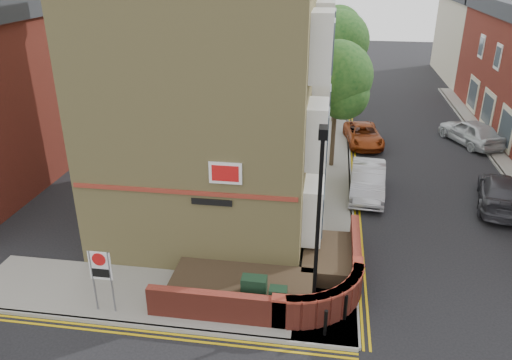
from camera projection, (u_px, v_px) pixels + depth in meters
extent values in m
plane|color=black|center=(257.00, 340.00, 15.03)|extent=(120.00, 120.00, 0.00)
cube|color=gray|center=(162.00, 297.00, 16.84)|extent=(13.00, 3.00, 0.12)
cube|color=gray|center=(332.00, 153.00, 29.15)|extent=(2.00, 32.00, 0.12)
cube|color=gray|center=(146.00, 326.00, 15.49)|extent=(13.00, 0.15, 0.12)
cube|color=gray|center=(349.00, 154.00, 29.02)|extent=(0.15, 32.00, 0.12)
cube|color=gray|center=(510.00, 184.00, 25.21)|extent=(0.15, 40.00, 0.12)
cube|color=gold|center=(143.00, 333.00, 15.28)|extent=(13.00, 0.28, 0.01)
cube|color=gold|center=(353.00, 155.00, 29.00)|extent=(0.28, 32.00, 0.01)
cube|color=tan|center=(214.00, 89.00, 20.35)|extent=(8.00, 10.00, 11.00)
cube|color=maroon|center=(182.00, 192.00, 16.76)|extent=(7.80, 0.06, 0.15)
cube|color=white|center=(225.00, 173.00, 16.21)|extent=(1.10, 0.05, 0.75)
cube|color=black|center=(212.00, 202.00, 16.73)|extent=(1.40, 0.04, 0.22)
cylinder|color=black|center=(317.00, 234.00, 14.61)|extent=(0.12, 0.12, 6.00)
cylinder|color=black|center=(313.00, 306.00, 15.68)|extent=(0.20, 0.20, 0.80)
cube|color=black|center=(323.00, 132.00, 13.32)|extent=(0.25, 0.50, 0.30)
cube|color=black|center=(254.00, 293.00, 15.95)|extent=(0.80, 0.45, 1.20)
cube|color=black|center=(278.00, 303.00, 15.59)|extent=(0.55, 0.40, 1.10)
cylinder|color=black|center=(325.00, 323.00, 14.88)|extent=(0.11, 0.11, 0.90)
cylinder|color=black|center=(345.00, 308.00, 15.52)|extent=(0.11, 0.11, 0.90)
cylinder|color=slate|center=(94.00, 281.00, 15.71)|extent=(0.06, 0.06, 2.20)
cylinder|color=slate|center=(112.00, 283.00, 15.63)|extent=(0.06, 0.06, 2.20)
cube|color=white|center=(100.00, 266.00, 15.42)|extent=(0.72, 0.04, 1.00)
cylinder|color=red|center=(99.00, 259.00, 15.29)|extent=(0.44, 0.02, 0.44)
cube|color=#B5AF95|center=(474.00, 40.00, 45.86)|extent=(5.00, 12.00, 7.00)
cylinder|color=#382B1E|center=(334.00, 125.00, 26.39)|extent=(0.24, 0.24, 4.55)
sphere|color=#174719|center=(337.00, 76.00, 25.33)|extent=(3.64, 3.64, 3.64)
sphere|color=#174719|center=(344.00, 94.00, 25.35)|extent=(2.60, 2.60, 2.60)
sphere|color=#174719|center=(331.00, 83.00, 25.91)|extent=(2.86, 2.86, 2.86)
cylinder|color=#382B1E|center=(335.00, 85.00, 33.50)|extent=(0.24, 0.24, 5.04)
sphere|color=#174719|center=(338.00, 41.00, 32.32)|extent=(4.03, 4.03, 4.03)
sphere|color=#174719|center=(343.00, 57.00, 32.38)|extent=(2.88, 2.88, 2.88)
sphere|color=#174719|center=(333.00, 48.00, 32.93)|extent=(3.17, 3.17, 3.17)
cylinder|color=#382B1E|center=(336.00, 64.00, 40.77)|extent=(0.24, 0.24, 4.76)
sphere|color=#174719|center=(338.00, 30.00, 39.66)|extent=(3.81, 3.81, 3.81)
sphere|color=#174719|center=(342.00, 42.00, 39.69)|extent=(2.72, 2.72, 2.72)
sphere|color=#174719|center=(334.00, 35.00, 40.25)|extent=(2.99, 2.99, 2.99)
cylinder|color=black|center=(340.00, 88.00, 36.53)|extent=(0.10, 0.10, 3.20)
imported|color=black|center=(342.00, 59.00, 35.67)|extent=(0.20, 0.16, 1.00)
imported|color=#A4A5AC|center=(368.00, 180.00, 23.91)|extent=(1.86, 4.58, 1.48)
imported|color=#8C330F|center=(363.00, 135.00, 30.45)|extent=(2.53, 4.54, 1.20)
imported|color=#323238|center=(502.00, 192.00, 22.78)|extent=(3.10, 5.22, 1.42)
imported|color=silver|center=(471.00, 132.00, 30.38)|extent=(3.54, 4.90, 1.55)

